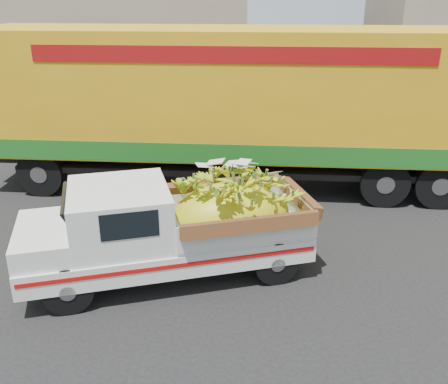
{
  "coord_description": "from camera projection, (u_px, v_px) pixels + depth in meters",
  "views": [
    {
      "loc": [
        0.41,
        -7.08,
        4.57
      ],
      "look_at": [
        0.3,
        1.35,
        1.16
      ],
      "focal_mm": 40.0,
      "sensor_mm": 36.0,
      "label": 1
    }
  ],
  "objects": [
    {
      "name": "sidewalk",
      "position": [
        218.0,
        134.0,
        16.84
      ],
      "size": [
        60.0,
        4.0,
        0.14
      ],
      "primitive_type": "cube",
      "color": "gray",
      "rests_on": "ground"
    },
    {
      "name": "ground",
      "position": [
        205.0,
        287.0,
        8.29
      ],
      "size": [
        100.0,
        100.0,
        0.0
      ],
      "primitive_type": "plane",
      "color": "black",
      "rests_on": "ground"
    },
    {
      "name": "building_left",
      "position": [
        36.0,
        42.0,
        21.5
      ],
      "size": [
        18.0,
        6.0,
        5.0
      ],
      "primitive_type": "cube",
      "color": "gray",
      "rests_on": "ground"
    },
    {
      "name": "semi_trailer",
      "position": [
        234.0,
        102.0,
        11.85
      ],
      "size": [
        12.04,
        3.33,
        3.8
      ],
      "rotation": [
        0.0,
        0.0,
        -0.07
      ],
      "color": "black",
      "rests_on": "ground"
    },
    {
      "name": "pickup_truck",
      "position": [
        188.0,
        224.0,
        8.45
      ],
      "size": [
        5.03,
        2.92,
        1.67
      ],
      "rotation": [
        0.0,
        0.0,
        0.27
      ],
      "color": "black",
      "rests_on": "ground"
    },
    {
      "name": "curb",
      "position": [
        217.0,
        153.0,
        14.89
      ],
      "size": [
        60.0,
        0.25,
        0.15
      ],
      "primitive_type": "cube",
      "color": "gray",
      "rests_on": "ground"
    }
  ]
}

